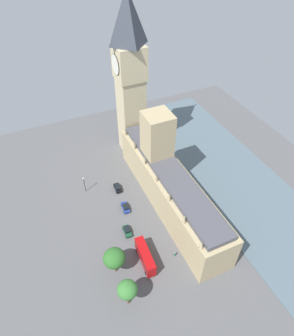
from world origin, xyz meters
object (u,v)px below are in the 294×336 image
street_lamp_by_river_gate (84,182)px  plane_tree_under_trees (114,258)px  car_dark_green_midblock (127,231)px  car_black_opposite_hall (118,188)px  parliament_building (168,182)px  plane_tree_far_end (127,290)px  clock_tower (130,78)px  pedestrian_kerbside (175,254)px  car_blue_leading (125,207)px  double_decker_bus_near_tower (145,256)px

street_lamp_by_river_gate → plane_tree_under_trees: bearing=89.0°
car_dark_green_midblock → car_black_opposite_hall: bearing=-98.2°
parliament_building → car_dark_green_midblock: size_ratio=12.70×
parliament_building → street_lamp_by_river_gate: 28.26m
street_lamp_by_river_gate → plane_tree_far_end: bearing=89.1°
car_dark_green_midblock → clock_tower: bearing=-111.7°
parliament_building → plane_tree_under_trees: parliament_building is taller
parliament_building → plane_tree_under_trees: size_ratio=6.36×
plane_tree_far_end → car_black_opposite_hall: bearing=-106.2°
clock_tower → plane_tree_far_end: bearing=66.8°
plane_tree_far_end → parliament_building: bearing=-132.3°
pedestrian_kerbside → plane_tree_under_trees: bearing=54.5°
parliament_building → pedestrian_kerbside: (7.55, 19.94, -7.54)m
parliament_building → plane_tree_far_end: parliament_building is taller
car_blue_leading → double_decker_bus_near_tower: size_ratio=0.44×
car_blue_leading → street_lamp_by_river_gate: 16.66m
car_black_opposite_hall → car_dark_green_midblock: bearing=-98.1°
clock_tower → car_black_opposite_hall: (13.56, 19.32, -29.16)m
car_dark_green_midblock → double_decker_bus_near_tower: double_decker_bus_near_tower is taller
clock_tower → parliament_building: bearing=89.8°
pedestrian_kerbside → plane_tree_far_end: plane_tree_far_end is taller
parliament_building → plane_tree_far_end: (24.37, 26.80, -1.37)m
pedestrian_kerbside → street_lamp_by_river_gate: (16.17, -34.80, 3.67)m
car_blue_leading → car_dark_green_midblock: bearing=-103.4°
pedestrian_kerbside → car_black_opposite_hall: bearing=-15.8°
double_decker_bus_near_tower → car_blue_leading: bearing=-91.6°
double_decker_bus_near_tower → street_lamp_by_river_gate: 33.95m
car_dark_green_midblock → plane_tree_under_trees: bearing=57.6°
car_dark_green_midblock → pedestrian_kerbside: 15.97m
street_lamp_by_river_gate → double_decker_bus_near_tower: bearing=103.3°
car_black_opposite_hall → plane_tree_under_trees: bearing=-107.9°
car_dark_green_midblock → plane_tree_far_end: (7.35, 19.72, 6.03)m
parliament_building → car_black_opposite_hall: (13.44, -10.91, -7.40)m
car_blue_leading → car_dark_green_midblock: size_ratio=1.07×
pedestrian_kerbside → parliament_building: bearing=-47.4°
car_dark_green_midblock → parliament_building: bearing=-154.4°
parliament_building → car_black_opposite_hall: size_ratio=12.71×
double_decker_bus_near_tower → plane_tree_far_end: (8.45, 8.67, 4.28)m
car_black_opposite_hall → parliament_building: bearing=-36.0°
plane_tree_under_trees → street_lamp_by_river_gate: (-0.59, -32.20, -1.90)m
car_blue_leading → car_black_opposite_hall: bearing=90.3°
parliament_building → plane_tree_far_end: size_ratio=6.18×
plane_tree_under_trees → car_dark_green_midblock: bearing=-125.4°
car_blue_leading → street_lamp_by_river_gate: size_ratio=0.75×
car_black_opposite_hall → street_lamp_by_river_gate: 11.56m
car_blue_leading → double_decker_bus_near_tower: 19.97m
parliament_building → car_blue_leading: bearing=-6.8°
car_blue_leading → street_lamp_by_river_gate: bearing=130.7°
car_blue_leading → clock_tower: bearing=68.1°
car_black_opposite_hall → pedestrian_kerbside: 31.41m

